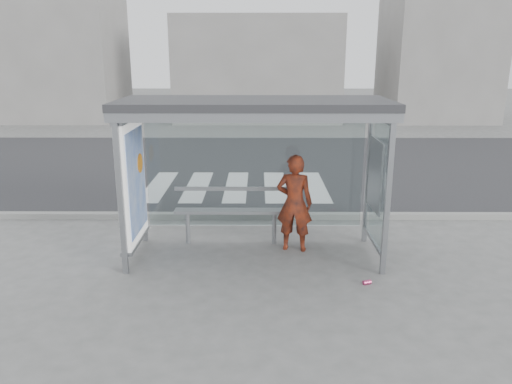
% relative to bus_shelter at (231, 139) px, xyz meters
% --- Properties ---
extents(ground, '(80.00, 80.00, 0.00)m').
position_rel_bus_shelter_xyz_m(ground, '(0.37, -0.06, -1.98)').
color(ground, '#60605E').
rests_on(ground, ground).
extents(road, '(30.00, 10.00, 0.01)m').
position_rel_bus_shelter_xyz_m(road, '(0.37, 6.94, -1.98)').
color(road, '#2C2C2F').
rests_on(road, ground).
extents(curb, '(30.00, 0.18, 0.12)m').
position_rel_bus_shelter_xyz_m(curb, '(0.37, 1.89, -1.92)').
color(curb, gray).
rests_on(curb, ground).
extents(crosswalk, '(4.55, 3.00, 0.00)m').
position_rel_bus_shelter_xyz_m(crosswalk, '(-0.13, 4.44, -1.98)').
color(crosswalk, silver).
rests_on(crosswalk, ground).
extents(bus_shelter, '(4.25, 1.65, 2.62)m').
position_rel_bus_shelter_xyz_m(bus_shelter, '(0.00, 0.00, 0.00)').
color(bus_shelter, gray).
rests_on(bus_shelter, ground).
extents(building_left, '(6.00, 5.00, 6.00)m').
position_rel_bus_shelter_xyz_m(building_left, '(-9.63, 17.94, 1.02)').
color(building_left, gray).
rests_on(building_left, ground).
extents(building_center, '(8.00, 5.00, 5.00)m').
position_rel_bus_shelter_xyz_m(building_center, '(0.37, 17.94, 0.52)').
color(building_center, gray).
rests_on(building_center, ground).
extents(building_right, '(5.00, 5.00, 7.00)m').
position_rel_bus_shelter_xyz_m(building_right, '(9.37, 17.94, 1.52)').
color(building_right, gray).
rests_on(building_right, ground).
extents(person, '(0.68, 0.51, 1.69)m').
position_rel_bus_shelter_xyz_m(person, '(1.05, 0.23, -1.14)').
color(person, '#E05815').
rests_on(person, ground).
extents(bench, '(1.99, 0.24, 1.03)m').
position_rel_bus_shelter_xyz_m(bench, '(-0.05, 0.52, -1.38)').
color(bench, gray).
rests_on(bench, ground).
extents(soda_can, '(0.14, 0.10, 0.07)m').
position_rel_bus_shelter_xyz_m(soda_can, '(2.06, -1.14, -1.95)').
color(soda_can, '#D63E78').
rests_on(soda_can, ground).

